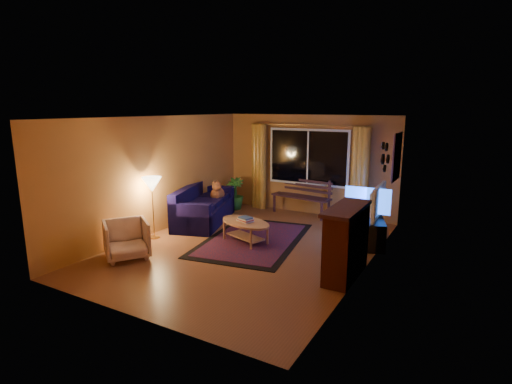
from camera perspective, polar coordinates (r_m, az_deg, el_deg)
The scene contains 22 objects.
floor at distance 7.87m, azimuth -1.08°, elevation -7.97°, with size 4.50×6.00×0.02m, color brown.
ceiling at distance 7.40m, azimuth -1.16°, elevation 10.70°, with size 4.50×6.00×0.02m, color white.
wall_back at distance 10.20m, azimuth 7.52°, elevation 3.87°, with size 4.50×0.02×2.50m, color #BB783A.
wall_left at distance 8.88m, azimuth -13.80°, elevation 2.41°, with size 0.02×6.00×2.50m, color #BB783A.
wall_right at distance 6.70m, azimuth 15.78°, elevation -0.78°, with size 0.02×6.00×2.50m, color #BB783A.
window at distance 10.12m, azimuth 7.41°, elevation 4.95°, with size 2.00×0.02×1.30m, color black.
curtain_rod at distance 10.01m, azimuth 7.44°, elevation 9.47°, with size 0.03×0.03×3.20m, color #BF8C3F.
curtain_left at distance 10.68m, azimuth 0.50°, elevation 3.63°, with size 0.36×0.36×2.24m, color gold.
curtain_right at distance 9.68m, azimuth 14.63°, elevation 2.36°, with size 0.36×0.36×2.24m, color gold.
bench at distance 10.19m, azimuth 6.40°, elevation -1.95°, with size 1.54×0.45×0.46m, color #321920.
potted_plant at distance 10.66m, azimuth -3.05°, elevation -0.21°, with size 0.47×0.47×0.85m, color #235B1E.
sofa at distance 9.48m, azimuth -7.41°, elevation -1.79°, with size 0.91×2.13×0.86m, color #0D0836.
dog at distance 9.78m, azimuth -5.53°, elevation 0.12°, with size 0.33×0.45×0.49m, color #9C532F, non-canonical shape.
armchair at distance 7.59m, azimuth -18.02°, elevation -6.22°, with size 0.74×0.69×0.76m, color beige.
floor_lamp at distance 8.49m, azimuth -14.49°, elevation -2.31°, with size 0.21×0.21×1.27m, color #BF8C3F.
rug at distance 8.28m, azimuth -0.40°, elevation -6.80°, with size 1.83×2.89×0.02m, color maroon.
coffee_table at distance 8.08m, azimuth -1.53°, elevation -5.70°, with size 1.21×1.21×0.44m, color #B97C53.
tv_console at distance 8.37m, azimuth 16.07°, elevation -5.20°, with size 0.43×1.30×0.54m, color black.
television at distance 8.22m, azimuth 16.32°, elevation -1.23°, with size 1.13×0.15×0.65m, color black.
fireplace at distance 6.56m, azimuth 12.79°, elevation -7.24°, with size 0.40×1.20×1.10m, color maroon.
mirror_cluster at distance 7.87m, azimuth 17.95°, elevation 5.02°, with size 0.06×0.60×0.56m, color black, non-canonical shape.
painting at distance 9.01m, azimuth 19.45°, elevation 4.78°, with size 0.04×0.76×0.96m, color #E25B27.
Camera 1 is at (3.76, -6.37, 2.69)m, focal length 28.00 mm.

